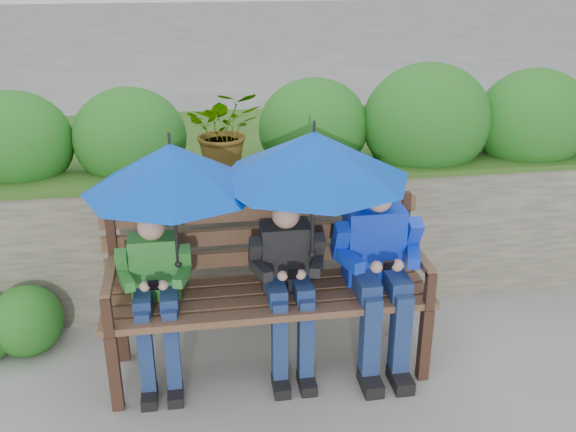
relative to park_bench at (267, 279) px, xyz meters
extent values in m
plane|color=slate|center=(0.16, 0.05, -0.60)|extent=(60.00, 60.00, 0.00)
cube|color=#5E594C|center=(0.16, 0.80, -0.10)|extent=(8.00, 0.40, 1.00)
cube|color=#36591C|center=(0.16, 0.80, 0.41)|extent=(8.00, 0.42, 0.04)
cube|color=#36591C|center=(0.16, 2.00, -0.12)|extent=(8.00, 2.00, 0.96)
ellipsoid|color=#1D7225|center=(-1.63, 1.07, 0.64)|extent=(0.81, 0.64, 0.72)
ellipsoid|color=#1D7225|center=(-0.84, 1.06, 0.64)|extent=(0.80, 0.64, 0.72)
ellipsoid|color=#1D7225|center=(0.50, 1.10, 0.65)|extent=(0.83, 0.66, 0.75)
ellipsoid|color=#1D7225|center=(1.34, 0.98, 0.70)|extent=(0.97, 0.78, 0.88)
ellipsoid|color=#1D7225|center=(2.18, 0.96, 0.67)|extent=(0.89, 0.72, 0.80)
sphere|color=pink|center=(-1.69, 0.90, 0.55)|extent=(0.14, 0.14, 0.14)
sphere|color=pink|center=(0.41, 0.90, 0.55)|extent=(0.14, 0.14, 0.14)
imported|color=#1D7225|center=(-0.18, 0.90, 0.72)|extent=(0.52, 0.45, 0.58)
imported|color=#1D7225|center=(1.59, 0.90, 0.70)|extent=(0.30, 0.30, 0.54)
sphere|color=#1D7225|center=(-1.57, 0.40, -0.39)|extent=(0.48, 0.48, 0.48)
cube|color=#382218|center=(-0.93, -0.34, -0.35)|extent=(0.07, 0.07, 0.50)
cube|color=#382218|center=(-0.93, 0.16, -0.35)|extent=(0.07, 0.07, 0.50)
cube|color=#382218|center=(0.93, -0.34, -0.35)|extent=(0.07, 0.07, 0.50)
cube|color=#382218|center=(0.93, 0.16, -0.35)|extent=(0.07, 0.07, 0.50)
cube|color=brown|center=(0.00, -0.30, -0.08)|extent=(1.99, 0.11, 0.04)
cube|color=brown|center=(0.00, -0.16, -0.08)|extent=(1.99, 0.11, 0.04)
cube|color=brown|center=(0.00, -0.02, -0.08)|extent=(1.99, 0.11, 0.04)
cube|color=brown|center=(0.00, 0.13, -0.08)|extent=(1.99, 0.11, 0.04)
cube|color=#382218|center=(-0.93, 0.18, 0.18)|extent=(0.06, 0.06, 0.55)
cube|color=brown|center=(-0.93, -0.09, 0.14)|extent=(0.06, 0.52, 0.04)
cube|color=#382218|center=(-0.93, -0.34, 0.02)|extent=(0.06, 0.06, 0.24)
cube|color=#382218|center=(0.93, 0.18, 0.18)|extent=(0.06, 0.06, 0.55)
cube|color=brown|center=(0.93, -0.09, 0.14)|extent=(0.06, 0.52, 0.04)
cube|color=#382218|center=(0.93, -0.34, 0.02)|extent=(0.06, 0.06, 0.24)
cube|color=brown|center=(0.00, 0.19, 0.07)|extent=(1.99, 0.04, 0.10)
cube|color=brown|center=(0.00, 0.19, 0.22)|extent=(1.99, 0.04, 0.10)
cube|color=brown|center=(0.00, 0.19, 0.38)|extent=(1.99, 0.04, 0.10)
cube|color=#256B2A|center=(-0.67, 0.01, 0.14)|extent=(0.29, 0.17, 0.39)
sphere|color=tan|center=(-0.67, -0.01, 0.41)|extent=(0.16, 0.16, 0.16)
sphere|color=#C18044|center=(-0.67, 0.00, 0.43)|extent=(0.15, 0.15, 0.15)
cube|color=navy|center=(-0.75, -0.13, 0.00)|extent=(0.10, 0.27, 0.10)
cube|color=navy|center=(-0.75, -0.26, -0.30)|extent=(0.08, 0.09, 0.59)
cube|color=black|center=(-0.75, -0.31, -0.56)|extent=(0.09, 0.19, 0.07)
cube|color=navy|center=(-0.60, -0.13, 0.00)|extent=(0.10, 0.27, 0.10)
cube|color=navy|center=(-0.60, -0.26, -0.30)|extent=(0.08, 0.09, 0.59)
cube|color=black|center=(-0.60, -0.31, -0.56)|extent=(0.09, 0.19, 0.07)
cube|color=#256B2A|center=(-0.85, -0.03, 0.19)|extent=(0.07, 0.15, 0.22)
cube|color=#256B2A|center=(-0.83, -0.14, 0.13)|extent=(0.11, 0.18, 0.06)
sphere|color=tan|center=(-0.72, -0.22, 0.13)|extent=(0.06, 0.06, 0.06)
cube|color=#256B2A|center=(-0.49, -0.03, 0.19)|extent=(0.07, 0.15, 0.22)
cube|color=#256B2A|center=(-0.52, -0.14, 0.13)|extent=(0.11, 0.18, 0.06)
sphere|color=tan|center=(-0.62, -0.22, 0.13)|extent=(0.06, 0.06, 0.06)
cube|color=black|center=(-0.67, -0.23, 0.14)|extent=(0.06, 0.07, 0.09)
cube|color=black|center=(0.12, 0.01, 0.15)|extent=(0.30, 0.18, 0.41)
sphere|color=tan|center=(0.12, -0.01, 0.43)|extent=(0.17, 0.17, 0.17)
sphere|color=black|center=(0.12, 0.00, 0.46)|extent=(0.16, 0.16, 0.16)
cube|color=navy|center=(0.04, -0.14, 0.00)|extent=(0.11, 0.29, 0.11)
cube|color=navy|center=(0.04, -0.28, -0.30)|extent=(0.09, 0.10, 0.59)
cube|color=black|center=(0.04, -0.33, -0.56)|extent=(0.10, 0.20, 0.07)
cube|color=navy|center=(0.20, -0.14, 0.00)|extent=(0.11, 0.29, 0.11)
cube|color=navy|center=(0.20, -0.28, -0.30)|extent=(0.09, 0.10, 0.59)
cube|color=black|center=(0.20, -0.33, -0.56)|extent=(0.10, 0.20, 0.07)
cube|color=black|center=(-0.07, -0.04, 0.20)|extent=(0.07, 0.16, 0.23)
cube|color=black|center=(-0.05, -0.15, 0.14)|extent=(0.11, 0.19, 0.06)
sphere|color=tan|center=(0.06, -0.23, 0.14)|extent=(0.06, 0.06, 0.06)
cube|color=black|center=(0.31, -0.04, 0.20)|extent=(0.07, 0.16, 0.23)
cube|color=black|center=(0.28, -0.15, 0.14)|extent=(0.11, 0.19, 0.06)
sphere|color=tan|center=(0.17, -0.23, 0.14)|extent=(0.06, 0.06, 0.06)
cube|color=black|center=(0.12, -0.24, 0.15)|extent=(0.06, 0.07, 0.09)
cube|color=#0024DB|center=(0.67, 0.01, 0.19)|extent=(0.36, 0.21, 0.49)
sphere|color=tan|center=(0.67, -0.01, 0.52)|extent=(0.20, 0.20, 0.20)
sphere|color=#0024DB|center=(0.67, 0.02, 0.53)|extent=(0.25, 0.25, 0.25)
sphere|color=tan|center=(0.67, -0.06, 0.51)|extent=(0.15, 0.15, 0.15)
cube|color=navy|center=(0.58, -0.16, 0.01)|extent=(0.13, 0.34, 0.13)
cube|color=navy|center=(0.58, -0.33, -0.29)|extent=(0.11, 0.12, 0.60)
cube|color=black|center=(0.58, -0.39, -0.55)|extent=(0.12, 0.23, 0.08)
cube|color=navy|center=(0.77, -0.16, 0.01)|extent=(0.13, 0.34, 0.13)
cube|color=navy|center=(0.77, -0.33, -0.29)|extent=(0.11, 0.12, 0.60)
cube|color=black|center=(0.77, -0.39, -0.55)|extent=(0.12, 0.23, 0.08)
cube|color=#0024DB|center=(0.45, -0.05, 0.25)|extent=(0.08, 0.19, 0.27)
cube|color=#0024DB|center=(0.48, -0.18, 0.18)|extent=(0.14, 0.22, 0.07)
sphere|color=tan|center=(0.61, -0.28, 0.18)|extent=(0.07, 0.07, 0.07)
cube|color=#0024DB|center=(0.90, -0.05, 0.25)|extent=(0.08, 0.19, 0.27)
cube|color=#0024DB|center=(0.87, -0.18, 0.18)|extent=(0.14, 0.22, 0.07)
sphere|color=tan|center=(0.74, -0.28, 0.18)|extent=(0.07, 0.07, 0.07)
cube|color=black|center=(0.67, -0.29, 0.19)|extent=(0.06, 0.07, 0.09)
cone|color=#003DCB|center=(-0.53, -0.07, 0.78)|extent=(1.01, 1.01, 0.27)
cylinder|color=black|center=(-0.53, -0.07, 0.95)|extent=(0.02, 0.02, 0.06)
cylinder|color=black|center=(-0.53, -0.07, 0.48)|extent=(0.02, 0.02, 0.60)
sphere|color=black|center=(-0.53, -0.07, 0.18)|extent=(0.04, 0.04, 0.04)
cone|color=#003DCB|center=(0.26, -0.11, 0.82)|extent=(1.13, 1.13, 0.28)
cylinder|color=black|center=(0.26, -0.11, 0.99)|extent=(0.02, 0.02, 0.06)
cylinder|color=black|center=(0.26, -0.11, 0.51)|extent=(0.02, 0.02, 0.62)
sphere|color=black|center=(0.26, -0.11, 0.20)|extent=(0.04, 0.04, 0.04)
camera|label=1|loc=(-0.42, -3.49, 1.90)|focal=40.00mm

